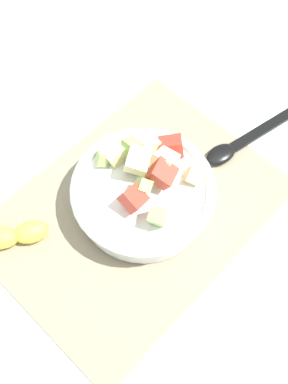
% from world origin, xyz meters
% --- Properties ---
extents(ground_plane, '(2.40, 2.40, 0.00)m').
position_xyz_m(ground_plane, '(0.00, 0.00, 0.00)').
color(ground_plane, silver).
extents(placemat, '(0.46, 0.34, 0.01)m').
position_xyz_m(placemat, '(0.00, 0.00, 0.00)').
color(placemat, gray).
rests_on(placemat, ground_plane).
extents(salad_bowl, '(0.23, 0.23, 0.10)m').
position_xyz_m(salad_bowl, '(-0.02, 0.00, 0.04)').
color(salad_bowl, white).
rests_on(salad_bowl, placemat).
extents(serving_spoon, '(0.21, 0.07, 0.01)m').
position_xyz_m(serving_spoon, '(-0.22, 0.04, 0.01)').
color(serving_spoon, black).
rests_on(serving_spoon, placemat).
extents(banana_whole, '(0.14, 0.12, 0.04)m').
position_xyz_m(banana_whole, '(0.18, -0.11, 0.02)').
color(banana_whole, yellow).
rests_on(banana_whole, ground_plane).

